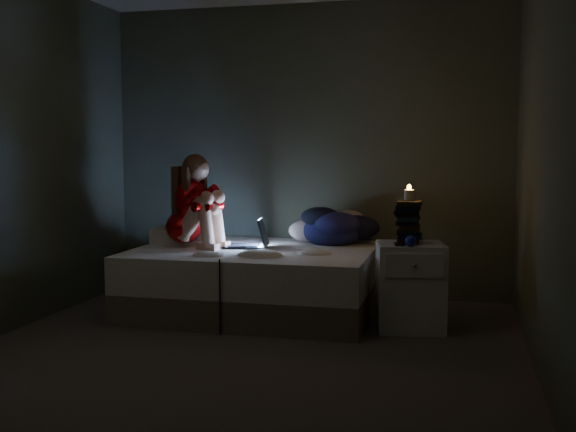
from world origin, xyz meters
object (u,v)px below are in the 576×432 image
(nightstand, at_px, (410,286))
(woman, at_px, (184,200))
(bed, at_px, (255,280))
(laptop, at_px, (245,232))
(candle, at_px, (409,194))
(phone, at_px, (397,244))

(nightstand, bearing_deg, woman, 161.96)
(bed, bearing_deg, laptop, 158.73)
(candle, relative_size, phone, 0.57)
(laptop, xyz_separation_m, nightstand, (1.35, -0.28, -0.33))
(nightstand, bearing_deg, bed, 158.35)
(laptop, xyz_separation_m, candle, (1.33, -0.24, 0.35))
(woman, relative_size, laptop, 2.17)
(woman, distance_m, nightstand, 1.96)
(bed, height_order, candle, candle)
(woman, xyz_separation_m, candle, (1.83, -0.20, 0.09))
(bed, height_order, phone, phone)
(laptop, relative_size, candle, 4.40)
(laptop, bearing_deg, woman, 175.85)
(bed, bearing_deg, candle, -9.43)
(bed, distance_m, candle, 1.45)
(bed, distance_m, phone, 1.27)
(laptop, height_order, phone, laptop)
(nightstand, xyz_separation_m, candle, (-0.02, 0.04, 0.67))
(bed, distance_m, nightstand, 1.28)
(bed, height_order, laptop, laptop)
(nightstand, relative_size, phone, 4.54)
(phone, bearing_deg, candle, 62.67)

